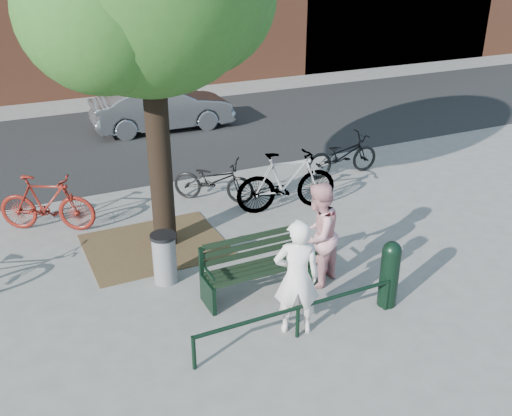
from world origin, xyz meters
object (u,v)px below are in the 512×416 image
person_right (317,235)px  parked_car (162,107)px  bicycle_c (214,180)px  park_bench (257,264)px  litter_bin (165,258)px  person_left (297,277)px  bollard (390,272)px

person_right → parked_car: (0.35, 9.15, -0.19)m
person_right → parked_car: person_right is taller
person_right → bicycle_c: person_right is taller
park_bench → bicycle_c: 3.61m
litter_bin → person_left: bearing=-58.6°
park_bench → parked_car: parked_car is taller
park_bench → litter_bin: 1.49m
park_bench → person_right: 1.04m
park_bench → person_right: size_ratio=1.02×
person_left → person_right: (0.90, 0.94, -0.01)m
park_bench → bicycle_c: (0.71, 3.53, -0.02)m
litter_bin → bicycle_c: size_ratio=0.48×
person_left → litter_bin: 2.41m
person_right → bollard: 1.21m
bollard → parked_car: size_ratio=0.26×
park_bench → bollard: (1.60, -1.17, 0.09)m
bicycle_c → parked_car: (0.59, 5.42, 0.20)m
park_bench → bollard: size_ratio=1.65×
person_right → bicycle_c: size_ratio=0.97×
litter_bin → bicycle_c: bearing=54.3°
person_left → person_right: person_left is taller
person_right → person_left: bearing=17.5°
person_right → litter_bin: person_right is taller
park_bench → parked_car: size_ratio=0.43×
person_left → parked_car: (1.25, 10.09, -0.19)m
person_right → parked_car: 9.15m
person_left → parked_car: 10.17m
bicycle_c → parked_car: 5.46m
person_right → bollard: bearing=94.6°
person_right → litter_bin: (-2.14, 1.08, -0.43)m
bollard → bicycle_c: bollard is taller
bollard → person_left: bearing=178.4°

